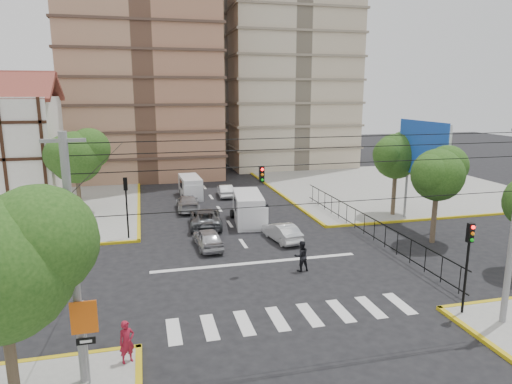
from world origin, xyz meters
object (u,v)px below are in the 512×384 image
object	(u,v)px
traffic_light_nw	(126,198)
car_silver_front_left	(208,238)
car_white_front_right	(282,232)
traffic_light_se	(468,253)
van_left_lane	(191,188)
pedestrian_crosswalk	(301,256)
district_sign	(85,325)
van_right_lane	(249,210)
pedestrian_sw_corner	(127,342)

from	to	relation	value
traffic_light_nw	car_silver_front_left	distance (m)	6.59
car_white_front_right	traffic_light_se	bearing A→B (deg)	101.89
van_left_lane	traffic_light_se	bearing A→B (deg)	-72.88
pedestrian_crosswalk	traffic_light_se	bearing A→B (deg)	123.06
district_sign	van_right_lane	size ratio (longest dim) A/B	0.57
car_white_front_right	pedestrian_sw_corner	xyz separation A→B (m)	(-10.31, -13.06, 0.34)
traffic_light_nw	car_silver_front_left	bearing A→B (deg)	-30.44
district_sign	car_white_front_right	size ratio (longest dim) A/B	0.81
traffic_light_nw	van_right_lane	world-z (taller)	traffic_light_nw
pedestrian_crosswalk	traffic_light_nw	bearing A→B (deg)	-45.13
traffic_light_se	car_white_front_right	xyz separation A→B (m)	(-4.99, 12.72, -2.46)
van_left_lane	car_white_front_right	xyz separation A→B (m)	(4.82, -15.23, -0.37)
van_left_lane	pedestrian_crosswalk	distance (m)	21.27
car_white_front_right	pedestrian_sw_corner	bearing A→B (deg)	42.18
van_left_lane	car_silver_front_left	world-z (taller)	van_left_lane
pedestrian_sw_corner	pedestrian_crosswalk	distance (m)	12.27
van_right_lane	car_white_front_right	distance (m)	5.01
traffic_light_nw	van_right_lane	size ratio (longest dim) A/B	0.79
traffic_light_nw	pedestrian_crosswalk	bearing A→B (deg)	-40.20
traffic_light_nw	van_left_lane	world-z (taller)	traffic_light_nw
traffic_light_nw	car_silver_front_left	size ratio (longest dim) A/B	1.09
district_sign	car_white_front_right	world-z (taller)	district_sign
traffic_light_se	car_silver_front_left	xyz separation A→B (m)	(-10.32, 12.50, -2.43)
traffic_light_se	car_white_front_right	distance (m)	13.88
traffic_light_se	pedestrian_crosswalk	xyz separation A→B (m)	(-5.55, 7.10, -2.19)
traffic_light_se	district_sign	world-z (taller)	traffic_light_se
car_silver_front_left	van_right_lane	bearing A→B (deg)	-132.13
traffic_light_nw	pedestrian_crosswalk	size ratio (longest dim) A/B	2.39
traffic_light_se	traffic_light_nw	xyz separation A→B (m)	(-15.60, 15.60, 0.00)
car_silver_front_left	car_white_front_right	bearing A→B (deg)	179.06
traffic_light_nw	pedestrian_crosswalk	world-z (taller)	traffic_light_nw
van_left_lane	pedestrian_sw_corner	xyz separation A→B (m)	(-5.49, -28.29, -0.02)
traffic_light_nw	traffic_light_se	bearing A→B (deg)	-45.00
car_silver_front_left	district_sign	bearing A→B (deg)	62.43
district_sign	pedestrian_sw_corner	world-z (taller)	district_sign
district_sign	traffic_light_nw	bearing A→B (deg)	86.64
traffic_light_se	van_left_lane	world-z (taller)	traffic_light_se
district_sign	traffic_light_se	bearing A→B (deg)	4.95
traffic_light_nw	car_white_front_right	xyz separation A→B (m)	(10.61, -2.88, -2.46)
car_white_front_right	district_sign	bearing A→B (deg)	41.11
pedestrian_sw_corner	pedestrian_crosswalk	size ratio (longest dim) A/B	0.92
van_left_lane	car_white_front_right	bearing A→B (deg)	-74.66
traffic_light_se	pedestrian_sw_corner	bearing A→B (deg)	-178.72
van_right_lane	car_silver_front_left	xyz separation A→B (m)	(-4.05, -5.03, -0.49)
traffic_light_se	car_silver_front_left	world-z (taller)	traffic_light_se
car_silver_front_left	car_white_front_right	world-z (taller)	car_silver_front_left
van_right_lane	pedestrian_crosswalk	world-z (taller)	van_right_lane
traffic_light_se	pedestrian_crosswalk	distance (m)	9.28
car_silver_front_left	car_white_front_right	xyz separation A→B (m)	(5.33, 0.22, -0.03)
district_sign	van_right_lane	bearing A→B (deg)	61.43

